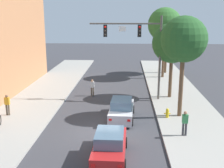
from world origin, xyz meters
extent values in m
plane|color=#38383D|center=(0.00, 0.00, 0.00)|extent=(120.00, 120.00, 0.00)
cube|color=#99968E|center=(-6.50, 0.00, 0.07)|extent=(5.00, 60.00, 0.15)
cube|color=#99968E|center=(6.50, 0.00, 0.07)|extent=(5.00, 60.00, 0.15)
cylinder|color=#514C47|center=(4.60, 7.68, 3.90)|extent=(0.20, 0.20, 7.50)
cylinder|color=#514C47|center=(1.47, 7.68, 6.95)|extent=(6.25, 0.14, 0.14)
cube|color=black|center=(2.72, 7.68, 6.33)|extent=(0.32, 0.28, 1.05)
sphere|color=red|center=(2.72, 7.53, 6.66)|extent=(0.18, 0.18, 0.18)
sphere|color=#2D2823|center=(2.72, 7.53, 6.33)|extent=(0.18, 0.18, 0.18)
sphere|color=#2D2823|center=(2.72, 7.53, 6.00)|extent=(0.18, 0.18, 0.18)
cube|color=black|center=(-0.28, 7.68, 6.33)|extent=(0.32, 0.28, 1.05)
sphere|color=red|center=(-0.28, 7.53, 6.66)|extent=(0.18, 0.18, 0.18)
sphere|color=#2D2823|center=(-0.28, 7.53, 6.33)|extent=(0.18, 0.18, 0.18)
sphere|color=#2D2823|center=(-0.28, 7.53, 6.00)|extent=(0.18, 0.18, 0.18)
cube|color=white|center=(1.22, 7.66, 6.50)|extent=(0.60, 0.03, 0.44)
cube|color=#B7B7BC|center=(1.31, 2.80, 0.56)|extent=(1.92, 4.28, 0.80)
cube|color=slate|center=(1.30, 2.65, 1.28)|extent=(1.60, 2.08, 0.64)
cylinder|color=black|center=(0.57, 4.14, 0.32)|extent=(0.25, 0.65, 0.64)
cylinder|color=black|center=(2.19, 4.06, 0.32)|extent=(0.25, 0.65, 0.64)
cylinder|color=black|center=(0.44, 1.54, 0.32)|extent=(0.25, 0.65, 0.64)
cylinder|color=black|center=(2.05, 1.46, 0.32)|extent=(0.25, 0.65, 0.64)
cube|color=red|center=(0.57, 0.72, 0.68)|extent=(0.20, 0.05, 0.14)
cube|color=red|center=(1.84, 0.65, 0.68)|extent=(0.20, 0.05, 0.14)
cube|color=#B21E1E|center=(0.78, -3.32, 0.56)|extent=(1.78, 4.23, 0.80)
cube|color=slate|center=(0.78, -3.47, 1.28)|extent=(1.54, 2.03, 0.64)
cylinder|color=black|center=(0.00, -2.00, 0.32)|extent=(0.23, 0.64, 0.64)
cylinder|color=black|center=(1.62, -2.03, 0.32)|extent=(0.23, 0.64, 0.64)
cylinder|color=black|center=(-0.05, -4.60, 0.32)|extent=(0.23, 0.64, 0.64)
cylinder|color=black|center=(1.57, -4.64, 0.32)|extent=(0.23, 0.64, 0.64)
cube|color=red|center=(0.10, -5.43, 0.68)|extent=(0.20, 0.04, 0.14)
cube|color=red|center=(1.38, -5.45, 0.68)|extent=(0.20, 0.04, 0.14)
cylinder|color=brown|center=(-7.57, 2.71, 0.57)|extent=(0.14, 0.14, 0.85)
cylinder|color=brown|center=(-7.39, 2.71, 0.57)|extent=(0.14, 0.14, 0.85)
cube|color=orange|center=(-7.48, 2.71, 1.28)|extent=(0.36, 0.22, 0.56)
sphere|color=brown|center=(-7.48, 2.71, 1.68)|extent=(0.22, 0.22, 0.22)
cylinder|color=brown|center=(-1.75, 8.86, 0.42)|extent=(0.14, 0.14, 0.85)
cylinder|color=brown|center=(-1.57, 8.86, 0.42)|extent=(0.14, 0.14, 0.85)
cube|color=silver|center=(-1.66, 8.86, 1.13)|extent=(0.36, 0.22, 0.56)
sphere|color=#9E7051|center=(-1.66, 8.86, 1.53)|extent=(0.22, 0.22, 0.22)
cylinder|color=#333338|center=(5.32, -0.40, 0.57)|extent=(0.14, 0.14, 0.85)
cylinder|color=#333338|center=(5.50, -0.40, 0.57)|extent=(0.14, 0.14, 0.85)
cube|color=#337F47|center=(5.41, -0.40, 1.28)|extent=(0.36, 0.22, 0.56)
sphere|color=#9E7051|center=(5.41, -0.40, 1.68)|extent=(0.22, 0.22, 0.22)
torus|color=black|center=(-7.20, 0.68, 0.51)|extent=(0.22, 0.72, 0.72)
cylinder|color=gold|center=(4.76, 2.84, 0.43)|extent=(0.24, 0.24, 0.55)
sphere|color=gold|center=(4.76, 2.84, 0.76)|extent=(0.22, 0.22, 0.22)
cylinder|color=gold|center=(4.58, 2.84, 0.45)|extent=(0.12, 0.09, 0.09)
cylinder|color=gold|center=(4.94, 2.84, 0.45)|extent=(0.12, 0.09, 0.09)
cylinder|color=brown|center=(5.75, 3.30, 2.44)|extent=(0.32, 0.32, 4.58)
sphere|color=#235123|center=(5.75, 3.30, 5.99)|extent=(3.38, 3.38, 3.38)
cylinder|color=brown|center=(5.74, 8.44, 2.00)|extent=(0.32, 0.32, 3.70)
sphere|color=#235123|center=(5.74, 8.44, 5.22)|extent=(3.65, 3.65, 3.65)
cylinder|color=brown|center=(6.12, 17.23, 2.60)|extent=(0.32, 0.32, 4.90)
sphere|color=#2D6028|center=(6.12, 17.23, 6.56)|extent=(4.03, 4.03, 4.03)
cylinder|color=brown|center=(6.80, 20.03, 2.01)|extent=(0.32, 0.32, 3.73)
sphere|color=#387033|center=(6.80, 20.03, 5.16)|extent=(3.43, 3.43, 3.43)
camera|label=1|loc=(1.66, -17.55, 7.73)|focal=45.42mm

